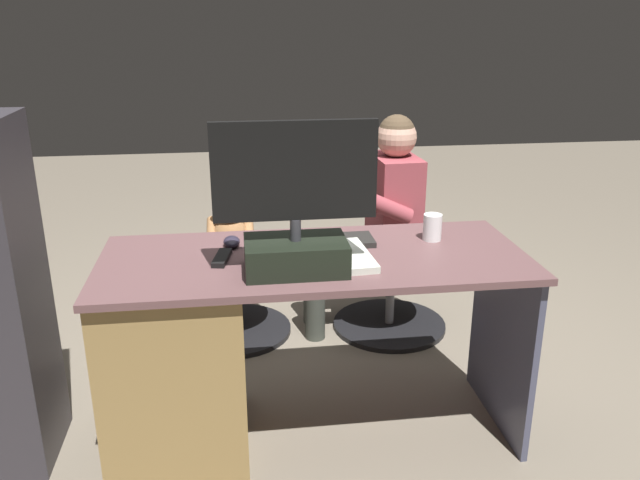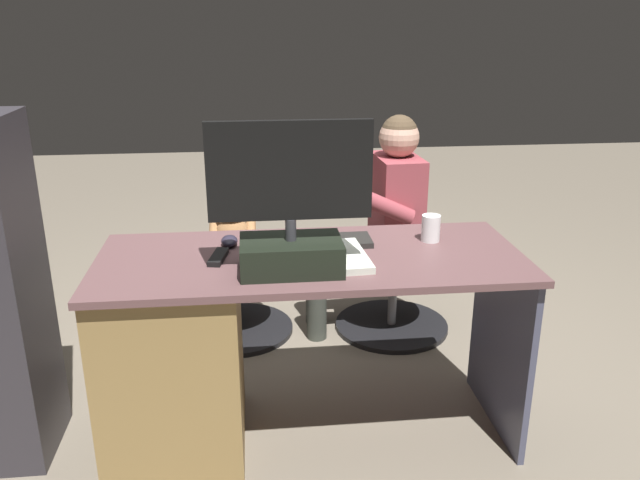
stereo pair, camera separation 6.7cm
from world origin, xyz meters
The scene contains 12 objects.
ground_plane centered at (0.00, 0.00, 0.00)m, with size 10.00×10.00×0.00m, color #726858.
desk centered at (0.40, 0.43, 0.39)m, with size 1.49×0.62×0.73m.
monitor centered at (0.08, 0.55, 0.89)m, with size 0.52×0.22×0.49m.
keyboard centered at (-0.02, 0.31, 0.74)m, with size 0.42×0.14×0.02m, color black.
computer_mouse centered at (0.29, 0.29, 0.75)m, with size 0.06×0.10×0.04m, color #282332.
cup centered at (-0.46, 0.32, 0.78)m, with size 0.07×0.07×0.10m, color white.
tv_remote centered at (0.32, 0.43, 0.74)m, with size 0.04×0.15×0.02m, color black.
notebook_binder centered at (-0.07, 0.48, 0.74)m, with size 0.22×0.30×0.02m, color silver.
office_chair_teddy centered at (0.30, -0.44, 0.23)m, with size 0.57×0.57×0.42m.
teddy_bear centered at (0.30, -0.45, 0.57)m, with size 0.23×0.23×0.33m.
visitor_chair centered at (-0.49, -0.39, 0.24)m, with size 0.58×0.58×0.42m.
person centered at (-0.40, -0.40, 0.64)m, with size 0.55×0.49×1.09m.
Camera 1 is at (0.26, 2.52, 1.53)m, focal length 36.07 mm.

